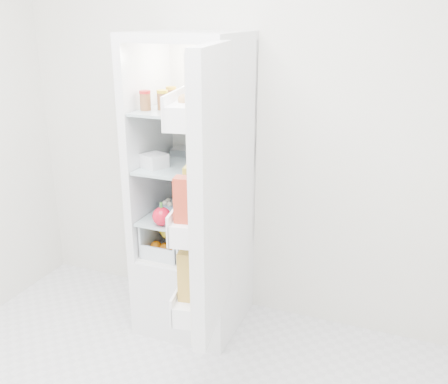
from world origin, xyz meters
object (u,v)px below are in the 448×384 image
at_px(refrigerator, 196,223).
at_px(fridge_door, 207,199).
at_px(mushroom_bowl, 171,209).
at_px(red_cabbage, 204,197).

relative_size(refrigerator, fridge_door, 1.38).
bearing_deg(refrigerator, mushroom_bowl, -136.37).
height_order(red_cabbage, mushroom_bowl, red_cabbage).
xyz_separation_m(refrigerator, fridge_door, (0.35, -0.63, 0.43)).
bearing_deg(fridge_door, refrigerator, 19.06).
bearing_deg(fridge_door, mushroom_bowl, 31.73).
distance_m(mushroom_bowl, fridge_door, 0.77).
bearing_deg(red_cabbage, fridge_door, -64.72).
relative_size(red_cabbage, mushroom_bowl, 1.33).
xyz_separation_m(refrigerator, mushroom_bowl, (-0.12, -0.11, 0.11)).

